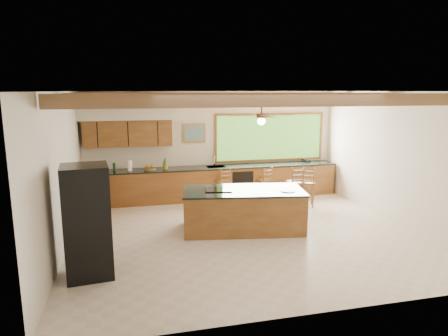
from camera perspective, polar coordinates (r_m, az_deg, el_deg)
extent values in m
plane|color=beige|center=(8.70, 2.99, -9.29)|extent=(7.20, 7.20, 0.00)
cube|color=beige|center=(11.41, -1.56, 3.36)|extent=(7.20, 0.04, 3.00)
cube|color=beige|center=(5.35, 13.08, -5.74)|extent=(7.20, 0.04, 3.00)
cube|color=beige|center=(8.07, -22.25, -0.66)|extent=(0.04, 6.50, 3.00)
cube|color=beige|center=(9.93, 23.43, 1.31)|extent=(0.04, 6.50, 3.00)
cube|color=#AA8555|center=(8.16, 3.20, 10.87)|extent=(7.20, 6.50, 0.04)
cube|color=#876043|center=(6.65, 7.19, 9.58)|extent=(7.10, 0.15, 0.22)
cube|color=#876043|center=(8.64, 2.23, 9.96)|extent=(7.10, 0.15, 0.22)
cube|color=#876043|center=(10.39, -0.50, 10.14)|extent=(7.10, 0.15, 0.22)
cube|color=brown|center=(10.94, -13.54, 4.84)|extent=(2.30, 0.35, 0.70)
cube|color=beige|center=(10.82, -13.68, 7.96)|extent=(2.60, 0.50, 0.48)
cylinder|color=#FFEABF|center=(10.86, -17.34, 6.57)|extent=(0.10, 0.10, 0.01)
cylinder|color=#FFEABF|center=(10.86, -9.90, 6.90)|extent=(0.10, 0.10, 0.01)
cube|color=#7BB741|center=(11.83, 6.57, 4.40)|extent=(3.20, 0.04, 1.30)
cube|color=#A36C32|center=(11.24, -4.29, 5.02)|extent=(0.64, 0.03, 0.54)
cube|color=#3B6B53|center=(11.22, -4.27, 5.01)|extent=(0.54, 0.01, 0.44)
cube|color=brown|center=(11.28, -1.17, -2.20)|extent=(7.00, 0.65, 0.88)
cube|color=black|center=(11.18, -1.18, 0.09)|extent=(7.04, 0.69, 0.04)
cube|color=brown|center=(9.57, -18.59, -5.20)|extent=(0.65, 2.35, 0.88)
cube|color=black|center=(9.46, -18.76, -2.52)|extent=(0.69, 2.39, 0.04)
cube|color=black|center=(11.14, 2.71, -2.49)|extent=(0.60, 0.02, 0.78)
cube|color=silver|center=(11.18, -1.18, 0.12)|extent=(0.50, 0.38, 0.03)
cylinder|color=silver|center=(11.34, -1.40, 1.12)|extent=(0.03, 0.03, 0.30)
cylinder|color=silver|center=(11.23, -1.30, 1.69)|extent=(0.03, 0.20, 0.03)
cylinder|color=white|center=(10.81, -13.32, 0.30)|extent=(0.12, 0.12, 0.29)
cylinder|color=#1E451B|center=(11.01, -15.45, 0.18)|extent=(0.06, 0.06, 0.21)
cylinder|color=#1E451B|center=(10.95, -15.37, 0.14)|extent=(0.06, 0.06, 0.21)
cube|color=black|center=(12.14, 11.69, 1.06)|extent=(0.26, 0.23, 0.10)
cube|color=brown|center=(8.79, 2.76, -6.10)|extent=(2.72, 1.59, 0.87)
cube|color=black|center=(8.67, 2.79, -3.24)|extent=(2.76, 1.63, 0.04)
cube|color=black|center=(8.61, -0.85, -3.11)|extent=(0.64, 0.54, 0.02)
cylinder|color=white|center=(8.64, 9.11, -3.23)|extent=(0.31, 0.31, 0.02)
cube|color=black|center=(6.88, -18.94, -7.25)|extent=(0.79, 0.78, 1.86)
cube|color=silver|center=(6.85, -15.90, -7.14)|extent=(0.03, 0.05, 1.71)
cube|color=brown|center=(10.83, -0.14, -1.95)|extent=(0.42, 0.42, 0.04)
cylinder|color=brown|center=(10.74, -0.69, -3.73)|extent=(0.03, 0.03, 0.57)
cylinder|color=brown|center=(10.80, 0.74, -3.64)|extent=(0.03, 0.03, 0.57)
cylinder|color=brown|center=(11.00, -1.01, -3.37)|extent=(0.03, 0.03, 0.57)
cylinder|color=brown|center=(11.06, 0.39, -3.29)|extent=(0.03, 0.03, 0.57)
cube|color=brown|center=(10.57, 10.19, -2.02)|extent=(0.43, 0.43, 0.04)
cylinder|color=brown|center=(10.45, 9.68, -4.09)|extent=(0.04, 0.04, 0.65)
cylinder|color=brown|center=(10.58, 11.24, -3.97)|extent=(0.04, 0.04, 0.65)
cylinder|color=brown|center=(10.73, 9.02, -3.67)|extent=(0.04, 0.04, 0.65)
cylinder|color=brown|center=(10.85, 10.55, -3.56)|extent=(0.04, 0.04, 0.65)
cube|color=brown|center=(11.16, 5.82, -1.71)|extent=(0.42, 0.42, 0.04)
cylinder|color=brown|center=(11.07, 5.36, -3.38)|extent=(0.03, 0.03, 0.55)
cylinder|color=brown|center=(11.15, 6.66, -3.30)|extent=(0.03, 0.03, 0.55)
cylinder|color=brown|center=(11.31, 4.93, -3.06)|extent=(0.03, 0.03, 0.55)
cylinder|color=brown|center=(11.40, 6.20, -2.98)|extent=(0.03, 0.03, 0.55)
cube|color=brown|center=(10.71, 11.80, -2.05)|extent=(0.48, 0.48, 0.04)
cylinder|color=brown|center=(10.59, 11.34, -4.02)|extent=(0.04, 0.04, 0.62)
cylinder|color=brown|center=(10.72, 12.80, -3.90)|extent=(0.04, 0.04, 0.62)
cylinder|color=brown|center=(10.86, 10.68, -3.63)|extent=(0.04, 0.04, 0.62)
cylinder|color=brown|center=(10.98, 12.11, -3.51)|extent=(0.04, 0.04, 0.62)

